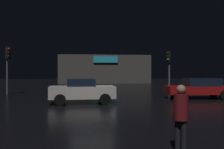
% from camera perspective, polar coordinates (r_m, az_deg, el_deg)
% --- Properties ---
extents(ground_plane, '(120.00, 120.00, 0.00)m').
position_cam_1_polar(ground_plane, '(14.36, -4.49, -7.11)').
color(ground_plane, black).
extents(store_building, '(15.91, 6.41, 4.92)m').
position_cam_1_polar(store_building, '(44.76, -1.86, 1.21)').
color(store_building, '#4C4742').
rests_on(store_building, ground).
extents(traffic_signal_opposite, '(0.42, 0.42, 3.84)m').
position_cam_1_polar(traffic_signal_opposite, '(23.32, 13.02, 2.37)').
color(traffic_signal_opposite, '#595B60').
rests_on(traffic_signal_opposite, ground).
extents(traffic_signal_cross_left, '(0.42, 0.43, 4.10)m').
position_cam_1_polar(traffic_signal_cross_left, '(22.92, -23.02, 2.97)').
color(traffic_signal_cross_left, '#595B60').
rests_on(traffic_signal_cross_left, ground).
extents(car_near, '(4.72, 2.31, 1.48)m').
position_cam_1_polar(car_near, '(18.92, 19.52, -2.93)').
color(car_near, '#A51414').
rests_on(car_near, ground).
extents(car_far, '(3.99, 2.09, 1.52)m').
position_cam_1_polar(car_far, '(15.17, -6.95, -3.73)').
color(car_far, silver).
rests_on(car_far, ground).
extents(pedestrian, '(0.48, 0.48, 1.61)m').
position_cam_1_polar(pedestrian, '(6.04, 15.67, -8.72)').
color(pedestrian, black).
rests_on(pedestrian, ground).
extents(bollard_kerb_a, '(0.09, 0.09, 1.28)m').
position_cam_1_polar(bollard_kerb_a, '(22.72, -0.02, -2.68)').
color(bollard_kerb_a, '#595B60').
rests_on(bollard_kerb_a, ground).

